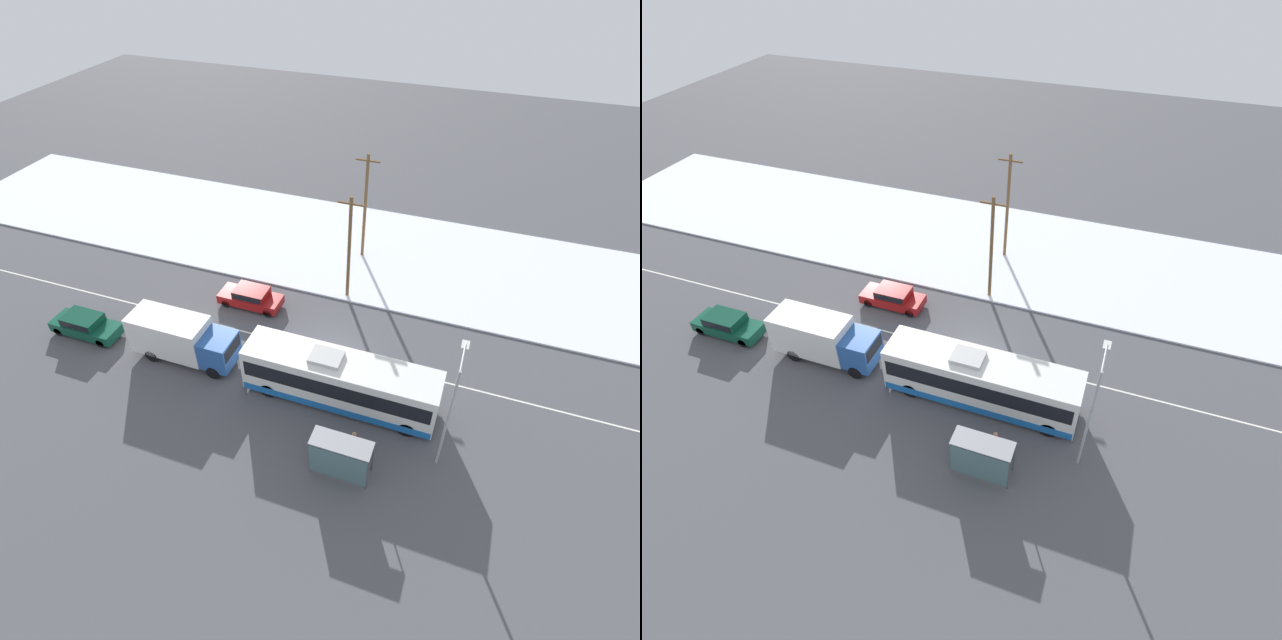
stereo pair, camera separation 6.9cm
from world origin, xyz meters
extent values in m
plane|color=#4C4C51|center=(0.00, 0.00, 0.00)|extent=(120.00, 120.00, 0.00)
cube|color=silver|center=(0.00, 12.46, 0.06)|extent=(80.00, 13.90, 0.12)
cube|color=silver|center=(0.00, 0.00, 0.00)|extent=(60.00, 0.12, 0.00)
cube|color=white|center=(1.80, -3.47, 1.71)|extent=(11.28, 2.55, 2.88)
cube|color=black|center=(1.80, -3.47, 2.06)|extent=(10.83, 2.57, 1.09)
cube|color=blue|center=(1.80, -3.47, 0.53)|extent=(11.17, 2.57, 0.52)
cube|color=#B2B2B2|center=(0.95, -3.47, 3.27)|extent=(1.80, 1.40, 0.24)
cylinder|color=black|center=(6.04, -4.60, 0.50)|extent=(1.00, 0.28, 1.00)
cylinder|color=black|center=(6.04, -2.33, 0.50)|extent=(1.00, 0.28, 1.00)
cylinder|color=black|center=(-2.24, -4.60, 0.50)|extent=(1.00, 0.28, 1.00)
cylinder|color=black|center=(-2.24, -2.33, 0.50)|extent=(1.00, 0.28, 1.00)
cube|color=silver|center=(-9.42, -3.41, 1.76)|extent=(4.91, 2.30, 2.53)
cube|color=#2856A3|center=(-6.02, -3.41, 1.48)|extent=(1.90, 2.18, 1.98)
cube|color=black|center=(-5.09, -3.41, 1.88)|extent=(0.06, 1.95, 0.87)
cylinder|color=black|center=(-6.02, -4.43, 0.45)|extent=(0.90, 0.26, 0.90)
cylinder|color=black|center=(-6.02, -2.39, 0.45)|extent=(0.90, 0.26, 0.90)
cylinder|color=black|center=(-10.40, -4.43, 0.45)|extent=(0.90, 0.26, 0.90)
cylinder|color=black|center=(-10.40, -2.39, 0.45)|extent=(0.90, 0.26, 0.90)
cube|color=maroon|center=(-6.97, 2.79, 0.55)|extent=(4.54, 1.80, 0.66)
cube|color=maroon|center=(-6.86, 2.79, 1.16)|extent=(2.36, 1.66, 0.56)
cube|color=black|center=(-6.86, 2.79, 1.17)|extent=(2.17, 1.69, 0.45)
cylinder|color=black|center=(-8.54, 2.00, 0.32)|extent=(0.64, 0.22, 0.64)
cylinder|color=black|center=(-8.54, 3.58, 0.32)|extent=(0.64, 0.22, 0.64)
cylinder|color=black|center=(-5.30, 2.00, 0.32)|extent=(0.64, 0.22, 0.64)
cylinder|color=black|center=(-5.30, 3.58, 0.32)|extent=(0.64, 0.22, 0.64)
cube|color=#0F4733|center=(-16.01, -3.73, 0.58)|extent=(4.73, 1.80, 0.71)
cube|color=#0D3C2B|center=(-16.13, -3.73, 1.23)|extent=(2.46, 1.66, 0.57)
cube|color=black|center=(-16.13, -3.73, 1.24)|extent=(2.26, 1.69, 0.46)
cylinder|color=black|center=(-14.35, -4.52, 0.32)|extent=(0.64, 0.22, 0.64)
cylinder|color=black|center=(-14.35, -2.94, 0.32)|extent=(0.64, 0.22, 0.64)
cylinder|color=black|center=(-17.78, -4.52, 0.32)|extent=(0.64, 0.22, 0.64)
cylinder|color=black|center=(-17.78, -2.94, 0.32)|extent=(0.64, 0.22, 0.64)
cylinder|color=#23232D|center=(3.50, -6.66, 0.38)|extent=(0.11, 0.11, 0.75)
cylinder|color=#23232D|center=(3.72, -6.66, 0.38)|extent=(0.11, 0.11, 0.75)
cube|color=maroon|center=(3.61, -6.66, 1.06)|extent=(0.39, 0.21, 0.62)
sphere|color=tan|center=(3.61, -6.66, 1.51)|extent=(0.26, 0.26, 0.26)
cylinder|color=maroon|center=(3.36, -6.66, 1.03)|extent=(0.10, 0.10, 0.59)
cylinder|color=maroon|center=(3.86, -6.66, 1.03)|extent=(0.10, 0.10, 0.59)
cube|color=gray|center=(3.33, -7.97, 2.37)|extent=(3.12, 1.20, 0.06)
cube|color=slate|center=(3.33, -8.55, 1.20)|extent=(3.00, 0.04, 2.16)
cylinder|color=#474C51|center=(1.81, -7.41, 1.17)|extent=(0.08, 0.08, 2.34)
cylinder|color=#474C51|center=(4.85, -7.41, 1.17)|extent=(0.08, 0.08, 2.34)
cylinder|color=#474C51|center=(1.81, -8.53, 1.17)|extent=(0.08, 0.08, 2.34)
cylinder|color=#474C51|center=(4.85, -8.53, 1.17)|extent=(0.08, 0.08, 2.34)
cylinder|color=#9EA3A8|center=(7.95, -5.81, 3.49)|extent=(0.14, 0.14, 6.99)
cylinder|color=#9EA3A8|center=(7.95, -4.82, 6.84)|extent=(0.10, 1.97, 0.10)
cube|color=silver|center=(7.95, -3.83, 6.77)|extent=(0.36, 0.60, 0.16)
cylinder|color=brown|center=(-0.73, 6.13, 4.02)|extent=(0.24, 0.24, 8.05)
cube|color=brown|center=(-0.73, 6.13, 7.55)|extent=(1.80, 0.12, 0.12)
cylinder|color=brown|center=(-1.18, 11.66, 4.32)|extent=(0.24, 0.24, 8.63)
cube|color=brown|center=(-1.18, 11.66, 8.13)|extent=(1.80, 0.12, 0.12)
camera|label=1|loc=(7.22, -21.92, 22.95)|focal=28.00mm
camera|label=2|loc=(7.29, -21.89, 22.95)|focal=28.00mm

